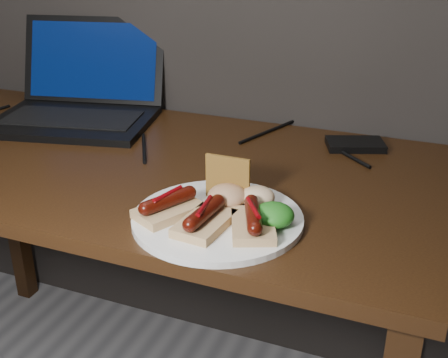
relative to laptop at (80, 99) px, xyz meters
name	(u,v)px	position (x,y,z in m)	size (l,w,h in m)	color
desk	(127,192)	(0.26, -0.20, -0.14)	(1.40, 0.70, 0.75)	#311D0C
laptop	(80,99)	(0.00, 0.00, 0.00)	(0.48, 0.45, 0.25)	black
hard_drive	(355,144)	(0.73, 0.05, -0.04)	(0.13, 0.08, 0.02)	black
desk_cables	(168,135)	(0.28, -0.05, -0.05)	(1.07, 0.40, 0.01)	black
plate	(218,219)	(0.57, -0.41, -0.04)	(0.30, 0.30, 0.01)	silver
bread_sausage_left	(168,206)	(0.49, -0.44, -0.02)	(0.11, 0.13, 0.04)	tan
bread_sausage_center	(204,219)	(0.56, -0.45, -0.02)	(0.08, 0.12, 0.04)	tan
bread_sausage_right	(253,221)	(0.64, -0.43, -0.02)	(0.11, 0.13, 0.04)	tan
crispbread	(228,178)	(0.56, -0.34, 0.00)	(0.09, 0.01, 0.09)	#A1712C
salad_greens	(274,215)	(0.67, -0.40, -0.02)	(0.07, 0.07, 0.04)	#135010
salsa_mound	(227,196)	(0.57, -0.36, -0.02)	(0.07, 0.07, 0.04)	maroon
coleslaw_mound	(257,197)	(0.62, -0.34, -0.02)	(0.06, 0.06, 0.04)	silver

